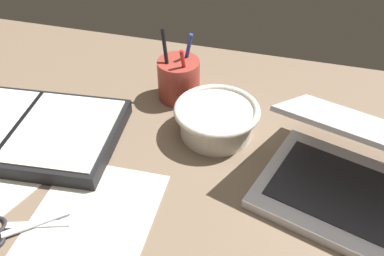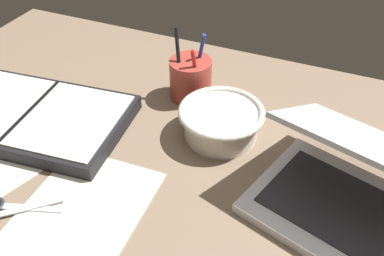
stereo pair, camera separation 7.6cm
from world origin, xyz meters
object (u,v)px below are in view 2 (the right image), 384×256
(bowl, at_px, (221,121))
(scissors, at_px, (1,211))
(laptop, at_px, (375,200))
(planner, at_px, (32,117))
(pen_cup, at_px, (191,78))

(bowl, distance_m, scissors, 0.42)
(laptop, relative_size, planner, 1.03)
(laptop, xyz_separation_m, bowl, (-0.29, 0.10, -0.01))
(pen_cup, height_order, planner, pen_cup)
(bowl, xyz_separation_m, pen_cup, (-0.11, 0.10, 0.01))
(planner, bearing_deg, laptop, -4.98)
(bowl, relative_size, pen_cup, 1.05)
(bowl, relative_size, scissors, 1.25)
(scissors, bearing_deg, planner, 85.93)
(planner, bearing_deg, bowl, 11.40)
(bowl, distance_m, planner, 0.39)
(bowl, height_order, pen_cup, pen_cup)
(pen_cup, xyz_separation_m, scissors, (-0.16, -0.43, -0.04))
(laptop, height_order, planner, laptop)
(scissors, bearing_deg, laptop, -8.68)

